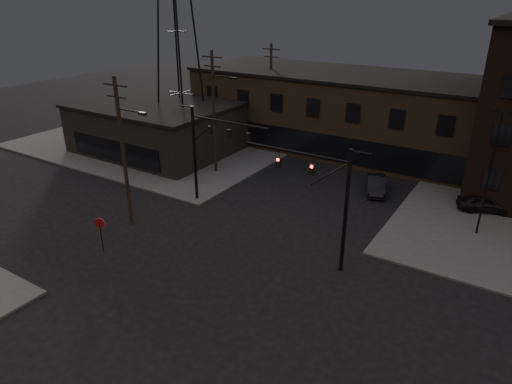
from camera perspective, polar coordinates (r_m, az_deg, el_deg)
ground at (r=29.11m, az=-5.06°, el=-9.98°), size 140.00×140.00×0.00m
sidewalk_nw at (r=57.57m, az=-9.40°, el=7.16°), size 30.00×30.00×0.15m
building_row at (r=50.85m, az=14.38°, el=9.15°), size 40.00×12.00×8.00m
building_left at (r=51.40m, az=-12.30°, el=7.76°), size 16.00×12.00×5.00m
traffic_signal_near at (r=27.79m, az=9.12°, el=-0.31°), size 7.12×0.24×8.00m
traffic_signal_far at (r=36.44m, az=-6.21°, el=5.82°), size 7.12×0.24×8.00m
stop_sign at (r=32.02m, az=-18.91°, el=-4.13°), size 0.72×0.33×2.48m
utility_pole_near at (r=33.87m, az=-16.23°, el=5.14°), size 3.70×0.28×11.00m
utility_pole_mid at (r=42.91m, az=-5.22°, el=10.12°), size 3.70×0.28×11.50m
utility_pole_far at (r=53.29m, az=1.85°, el=12.47°), size 2.20×0.28×11.00m
transmission_tower at (r=49.78m, az=-9.91°, el=19.18°), size 7.00×7.00×25.00m
lot_light_a at (r=34.74m, az=27.37°, el=3.22°), size 1.50×0.28×9.14m
parked_car_lot_a at (r=40.31m, az=26.68°, el=-1.23°), size 4.39×2.94×1.39m
car_crossing at (r=41.15m, az=14.76°, el=0.89°), size 2.90×4.57×1.42m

